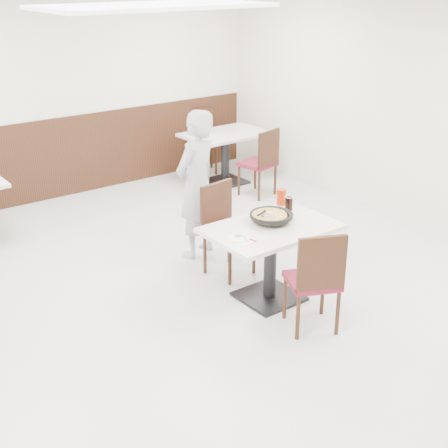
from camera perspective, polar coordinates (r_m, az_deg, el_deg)
floor at (r=6.27m, az=-0.61°, el=-5.83°), size 7.00×7.00×0.00m
wall_back at (r=8.74m, az=-14.68°, el=11.38°), size 6.00×0.04×2.80m
wall_right at (r=7.84m, az=17.57°, el=9.88°), size 0.04×7.00×2.80m
wainscot_back at (r=8.91m, az=-14.09°, el=6.00°), size 5.90×0.03×1.10m
fluo_panel_a at (r=3.44m, az=-6.41°, el=19.21°), size 1.20×0.60×0.02m
main_table at (r=5.92m, az=4.24°, el=-3.57°), size 1.20×0.80×0.75m
chair_near at (r=5.46m, az=8.07°, el=-4.95°), size 0.56×0.56×0.95m
chair_far at (r=6.35m, az=0.51°, el=-0.67°), size 0.48×0.48×0.95m
trivet at (r=5.84m, az=4.15°, el=0.26°), size 0.12×0.12×0.04m
pizza_pan at (r=5.85m, az=4.34°, el=0.54°), size 0.37×0.37×0.01m
pizza at (r=5.83m, az=4.19°, el=0.64°), size 0.32×0.32×0.02m
pizza_server at (r=5.73m, az=4.26°, el=0.63°), size 0.09×0.10×0.00m
napkin at (r=5.45m, az=1.66°, el=-1.56°), size 0.20×0.20×0.00m
side_plate at (r=5.48m, az=1.42°, el=-1.31°), size 0.19×0.19×0.01m
fork at (r=5.46m, az=1.94°, el=-1.31°), size 0.05×0.15×0.00m
cola_glass at (r=6.16m, az=5.95°, el=1.86°), size 0.07×0.07×0.13m
red_cup at (r=6.29m, az=5.27°, el=2.47°), size 0.09×0.09×0.16m
diner_person at (r=6.69m, az=-2.52°, el=3.60°), size 0.68×0.55×1.62m
bg_table_right at (r=9.20m, az=0.11°, el=6.06°), size 1.23×0.84×0.75m
bg_chair_right_near at (r=8.66m, az=3.08°, el=5.67°), size 0.49×0.49×0.95m
bg_chair_right_far at (r=9.67m, az=-2.02°, el=7.48°), size 0.56×0.56×0.95m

